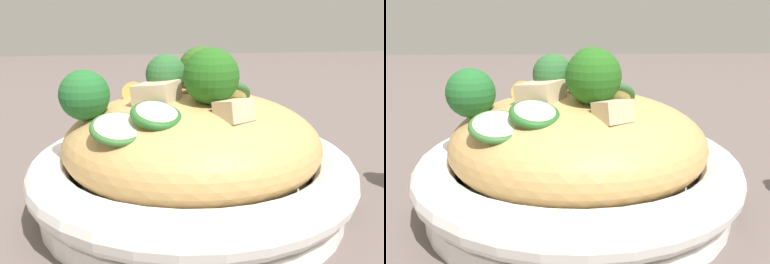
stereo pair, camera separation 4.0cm
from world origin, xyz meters
TOP-DOWN VIEW (x-y plane):
  - ground_plane at (0.00, 0.00)m, footprint 3.00×3.00m
  - serving_bowl at (0.00, 0.00)m, footprint 0.30×0.30m
  - noodle_heap at (0.00, -0.00)m, footprint 0.24×0.24m
  - broccoli_florets at (-0.00, 0.01)m, footprint 0.14×0.17m
  - carrot_coins at (0.01, 0.01)m, footprint 0.08×0.10m
  - zucchini_slices at (-0.05, 0.03)m, footprint 0.09×0.14m
  - chicken_chunks at (-0.03, 0.02)m, footprint 0.08×0.10m

SIDE VIEW (x-z plane):
  - ground_plane at x=0.00m, z-range 0.00..0.00m
  - serving_bowl at x=0.00m, z-range 0.00..0.06m
  - noodle_heap at x=0.00m, z-range 0.02..0.11m
  - zucchini_slices at x=-0.05m, z-range 0.08..0.12m
  - carrot_coins at x=0.01m, z-range 0.10..0.12m
  - chicken_chunks at x=-0.03m, z-range 0.10..0.13m
  - broccoli_florets at x=0.00m, z-range 0.09..0.16m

